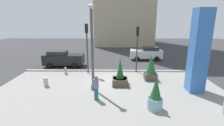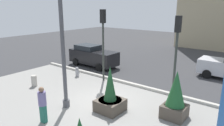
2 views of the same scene
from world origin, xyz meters
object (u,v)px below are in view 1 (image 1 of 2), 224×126
concrete_bollard (46,82)px  car_curb_east (63,59)px  fire_hydrant (66,71)px  potted_plant_near_left (155,96)px  traffic_light_corner (137,42)px  art_pillar_blue (199,52)px  pedestrian_by_curb (96,87)px  traffic_light_far_side (87,41)px  potted_plant_by_pillar (151,68)px  car_passing_lane (147,53)px  lamp_post (92,51)px  potted_plant_curbside (120,76)px

concrete_bollard → car_curb_east: car_curb_east is taller
fire_hydrant → potted_plant_near_left: bearing=-42.3°
traffic_light_corner → car_curb_east: (-8.29, 2.04, -2.24)m
art_pillar_blue → pedestrian_by_curb: 7.91m
traffic_light_corner → traffic_light_far_side: 5.05m
car_curb_east → concrete_bollard: bearing=-87.0°
art_pillar_blue → concrete_bollard: 12.20m
concrete_bollard → car_curb_east: bearing=93.0°
car_curb_east → pedestrian_by_curb: car_curb_east is taller
traffic_light_corner → traffic_light_far_side: traffic_light_far_side is taller
potted_plant_by_pillar → potted_plant_near_left: bearing=-98.6°
pedestrian_by_curb → car_curb_east: bearing=119.4°
fire_hydrant → car_passing_lane: (9.28, 6.49, 0.51)m
fire_hydrant → car_curb_east: size_ratio=0.16×
lamp_post → fire_hydrant: bearing=130.3°
traffic_light_corner → pedestrian_by_curb: bearing=-118.9°
car_passing_lane → car_curb_east: car_curb_east is taller
fire_hydrant → pedestrian_by_curb: 6.64m
potted_plant_by_pillar → car_curb_east: bearing=154.9°
potted_plant_curbside → concrete_bollard: potted_plant_curbside is taller
potted_plant_by_pillar → concrete_bollard: 9.17m
fire_hydrant → concrete_bollard: same height
lamp_post → traffic_light_corner: lamp_post is taller
concrete_bollard → car_passing_lane: car_passing_lane is taller
lamp_post → potted_plant_near_left: lamp_post is taller
lamp_post → pedestrian_by_curb: lamp_post is taller
potted_plant_near_left → concrete_bollard: 8.94m
pedestrian_by_curb → potted_plant_curbside: bearing=58.0°
car_passing_lane → car_curb_east: bearing=-161.1°
art_pillar_blue → potted_plant_by_pillar: art_pillar_blue is taller
potted_plant_curbside → pedestrian_by_curb: size_ratio=1.37×
concrete_bollard → pedestrian_by_curb: size_ratio=0.43×
traffic_light_corner → art_pillar_blue: bearing=-50.7°
art_pillar_blue → traffic_light_corner: (-3.91, 4.77, 0.07)m
potted_plant_by_pillar → car_curb_east: size_ratio=0.51×
lamp_post → car_curb_east: lamp_post is taller
art_pillar_blue → fire_hydrant: bearing=160.8°
pedestrian_by_curb → concrete_bollard: bearing=152.1°
traffic_light_corner → lamp_post: bearing=-129.8°
art_pillar_blue → concrete_bollard: size_ratio=8.26×
fire_hydrant → traffic_light_far_side: bearing=13.8°
lamp_post → potted_plant_by_pillar: lamp_post is taller
lamp_post → pedestrian_by_curb: 2.77m
potted_plant_near_left → car_passing_lane: (1.87, 13.25, -0.00)m
art_pillar_blue → traffic_light_far_side: size_ratio=1.24×
potted_plant_by_pillar → pedestrian_by_curb: size_ratio=1.35×
car_passing_lane → potted_plant_near_left: bearing=-98.0°
car_curb_east → potted_plant_by_pillar: bearing=-25.1°
concrete_bollard → traffic_light_far_side: bearing=51.6°
potted_plant_curbside → traffic_light_corner: bearing=63.5°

